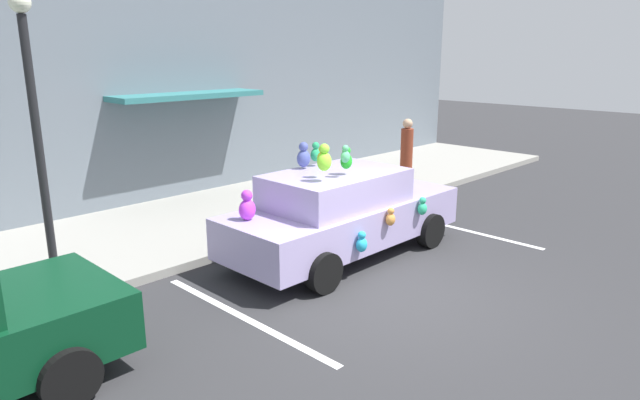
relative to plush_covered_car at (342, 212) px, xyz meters
The scene contains 9 objects.
ground_plane 2.00m from the plush_covered_car, 114.87° to the right, with size 60.00×60.00×0.00m, color #2D2D30.
sidewalk 3.50m from the plush_covered_car, 103.05° to the left, with size 24.00×4.00×0.15m, color gray.
storefront_building 6.03m from the plush_covered_car, 97.93° to the left, with size 24.00×1.25×6.40m.
parking_stripe_front 3.02m from the plush_covered_car, 13.22° to the right, with size 0.12×3.60×0.01m, color silver.
parking_stripe_rear 2.91m from the plush_covered_car, 166.24° to the right, with size 0.12×3.60×0.01m, color silver.
plush_covered_car is the anchor object (origin of this frame).
teddy_bear_on_sidewalk 3.81m from the plush_covered_car, 32.74° to the left, with size 0.34×0.28×0.64m.
street_lamp_post 4.98m from the plush_covered_car, 156.60° to the left, with size 0.28×0.28×4.14m.
pedestrian_near_shopfront 4.91m from the plush_covered_car, 22.85° to the left, with size 0.31×0.31×1.75m.
Camera 1 is at (-6.21, -4.65, 3.54)m, focal length 31.44 mm.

